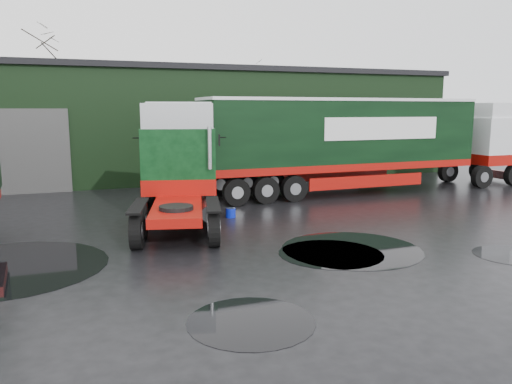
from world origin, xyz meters
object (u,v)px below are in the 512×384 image
warehouse (170,122)px  tree_back_a (41,99)px  hero_tractor (177,166)px  lorry_right (340,146)px  tree_back_b (241,112)px  wash_bucket (231,213)px

warehouse → tree_back_a: tree_back_a is taller
hero_tractor → tree_back_a: (-5.36, 25.50, 2.64)m
lorry_right → tree_back_b: 21.15m
warehouse → lorry_right: 12.56m
hero_tractor → tree_back_b: tree_back_b is taller
warehouse → lorry_right: size_ratio=1.89×
tree_back_a → wash_bucket: bearing=-72.9°
hero_tractor → tree_back_b: 27.68m
tree_back_a → tree_back_b: tree_back_a is taller
warehouse → tree_back_a: 12.90m
lorry_right → tree_back_a: tree_back_a is taller
warehouse → tree_back_a: bearing=128.7°
hero_tractor → tree_back_b: (10.64, 25.50, 1.64)m
warehouse → hero_tractor: (-2.64, -15.50, -1.04)m
hero_tractor → warehouse: bearing=93.7°
hero_tractor → wash_bucket: 3.10m
warehouse → wash_bucket: bearing=-91.9°
lorry_right → tree_back_a: bearing=-147.4°
lorry_right → tree_back_b: (2.00, 21.00, 1.49)m
warehouse → wash_bucket: size_ratio=89.09×
wash_bucket → tree_back_a: tree_back_a is taller
wash_bucket → tree_back_b: 26.09m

